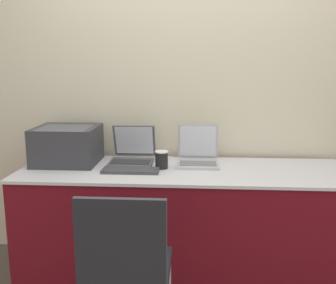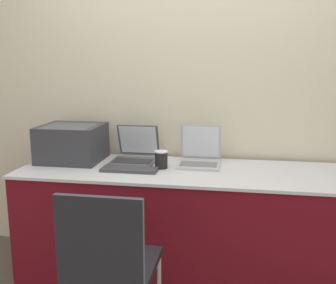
% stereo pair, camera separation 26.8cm
% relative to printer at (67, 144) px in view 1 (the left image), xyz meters
% --- Properties ---
extents(wall_back, '(8.00, 0.05, 2.60)m').
position_rel_printer_xyz_m(wall_back, '(0.85, 0.31, 0.36)').
color(wall_back, beige).
rests_on(wall_back, ground_plane).
extents(table, '(2.25, 0.71, 0.80)m').
position_rel_printer_xyz_m(table, '(0.85, -0.11, -0.54)').
color(table, maroon).
rests_on(table, ground_plane).
extents(printer, '(0.44, 0.41, 0.26)m').
position_rel_printer_xyz_m(printer, '(0.00, 0.00, 0.00)').
color(printer, '#333338').
rests_on(printer, table).
extents(laptop_left, '(0.31, 0.35, 0.26)m').
position_rel_printer_xyz_m(laptop_left, '(0.46, 0.06, -0.09)').
color(laptop_left, '#4C4C51').
rests_on(laptop_left, table).
extents(laptop_right, '(0.29, 0.30, 0.27)m').
position_rel_printer_xyz_m(laptop_right, '(0.94, 0.04, -0.08)').
color(laptop_right, '#B7B7BC').
rests_on(laptop_right, table).
extents(external_keyboard, '(0.38, 0.14, 0.02)m').
position_rel_printer_xyz_m(external_keyboard, '(0.49, -0.21, -0.13)').
color(external_keyboard, '#3D3D42').
rests_on(external_keyboard, table).
extents(coffee_cup, '(0.09, 0.09, 0.12)m').
position_rel_printer_xyz_m(coffee_cup, '(0.69, -0.10, -0.08)').
color(coffee_cup, black).
rests_on(coffee_cup, table).
extents(chair, '(0.42, 0.48, 0.93)m').
position_rel_printer_xyz_m(chair, '(0.58, -0.94, -0.41)').
color(chair, black).
rests_on(chair, ground_plane).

